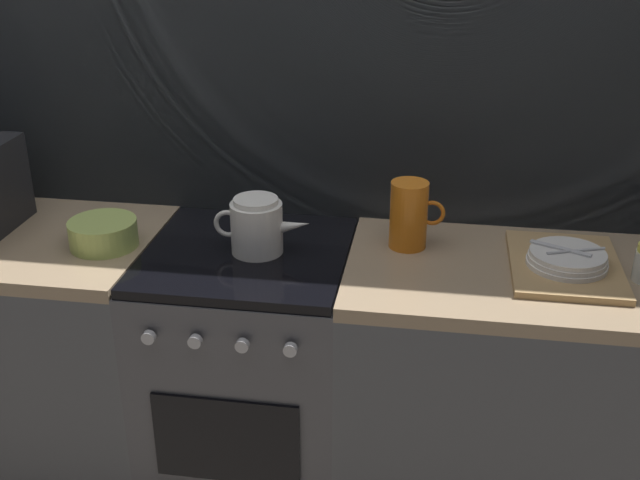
{
  "coord_description": "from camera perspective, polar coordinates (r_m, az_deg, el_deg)",
  "views": [
    {
      "loc": [
        0.54,
        -2.01,
        1.88
      ],
      "look_at": [
        0.22,
        0.0,
        0.95
      ],
      "focal_mm": 44.17,
      "sensor_mm": 36.0,
      "label": 1
    }
  ],
  "objects": [
    {
      "name": "mixing_bowl",
      "position": [
        2.4,
        -15.43,
        0.47
      ],
      "size": [
        0.2,
        0.2,
        0.08
      ],
      "primitive_type": "cylinder",
      "color": "#B7D166",
      "rests_on": "counter_left"
    },
    {
      "name": "kettle",
      "position": [
        2.26,
        -4.58,
        1.03
      ],
      "size": [
        0.28,
        0.15,
        0.17
      ],
      "color": "white",
      "rests_on": "stove_unit"
    },
    {
      "name": "pitcher",
      "position": [
        2.3,
        6.48,
        1.83
      ],
      "size": [
        0.16,
        0.11,
        0.2
      ],
      "color": "orange",
      "rests_on": "counter_right"
    },
    {
      "name": "dish_pile",
      "position": [
        2.28,
        17.39,
        -1.55
      ],
      "size": [
        0.3,
        0.4,
        0.07
      ],
      "color": "tan",
      "rests_on": "counter_right"
    },
    {
      "name": "back_wall",
      "position": [
        2.49,
        -3.85,
        8.64
      ],
      "size": [
        3.6,
        0.05,
        2.4
      ],
      "color": "gray",
      "rests_on": "ground_plane"
    },
    {
      "name": "stove_unit",
      "position": [
        2.53,
        -4.98,
        -10.05
      ],
      "size": [
        0.6,
        0.63,
        0.9
      ],
      "color": "#4C4C51",
      "rests_on": "ground_plane"
    },
    {
      "name": "counter_right",
      "position": [
        2.5,
        15.96,
        -11.52
      ],
      "size": [
        1.2,
        0.6,
        0.9
      ],
      "color": "#515459",
      "rests_on": "ground_plane"
    }
  ]
}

